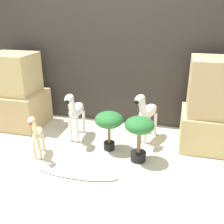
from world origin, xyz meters
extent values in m
plane|color=beige|center=(0.00, 0.00, 0.00)|extent=(14.00, 14.00, 0.00)
cube|color=#38332D|center=(0.00, 1.30, 1.10)|extent=(6.40, 0.08, 2.20)
cube|color=tan|center=(-1.37, 0.80, 0.25)|extent=(0.77, 0.67, 0.51)
cube|color=#D1B775|center=(-1.37, 0.80, 0.79)|extent=(0.62, 0.54, 0.57)
cube|color=#D1B775|center=(1.37, 0.80, 0.23)|extent=(0.77, 0.67, 0.45)
cube|color=tan|center=(1.37, 0.80, 0.79)|extent=(0.67, 0.59, 0.67)
cylinder|color=white|center=(0.56, 0.64, 0.16)|extent=(0.04, 0.04, 0.33)
cylinder|color=white|center=(0.46, 0.68, 0.16)|extent=(0.04, 0.04, 0.33)
cylinder|color=white|center=(0.65, 0.92, 0.16)|extent=(0.04, 0.04, 0.33)
cylinder|color=white|center=(0.56, 0.95, 0.16)|extent=(0.04, 0.04, 0.33)
ellipsoid|color=white|center=(0.56, 0.80, 0.40)|extent=(0.29, 0.45, 0.16)
cylinder|color=white|center=(0.50, 0.63, 0.53)|extent=(0.13, 0.17, 0.23)
ellipsoid|color=white|center=(0.48, 0.57, 0.63)|extent=(0.17, 0.22, 0.12)
sphere|color=black|center=(0.45, 0.49, 0.62)|extent=(0.06, 0.06, 0.06)
cube|color=black|center=(0.50, 0.63, 0.54)|extent=(0.05, 0.09, 0.20)
cylinder|color=white|center=(-0.31, 0.47, 0.16)|extent=(0.04, 0.04, 0.33)
cylinder|color=white|center=(-0.41, 0.47, 0.16)|extent=(0.04, 0.04, 0.33)
cylinder|color=white|center=(-0.33, 0.77, 0.16)|extent=(0.04, 0.04, 0.33)
cylinder|color=white|center=(-0.43, 0.76, 0.16)|extent=(0.04, 0.04, 0.33)
ellipsoid|color=white|center=(-0.37, 0.62, 0.40)|extent=(0.19, 0.43, 0.16)
cylinder|color=white|center=(-0.36, 0.44, 0.53)|extent=(0.10, 0.16, 0.23)
ellipsoid|color=white|center=(-0.36, 0.37, 0.63)|extent=(0.12, 0.20, 0.12)
sphere|color=black|center=(-0.35, 0.29, 0.62)|extent=(0.06, 0.06, 0.06)
cube|color=black|center=(-0.36, 0.44, 0.54)|extent=(0.03, 0.09, 0.20)
cylinder|color=beige|center=(-0.59, -0.02, 0.12)|extent=(0.03, 0.03, 0.24)
cylinder|color=beige|center=(-0.65, -0.04, 0.12)|extent=(0.03, 0.03, 0.24)
cylinder|color=beige|center=(-0.65, 0.18, 0.12)|extent=(0.03, 0.03, 0.24)
cylinder|color=beige|center=(-0.71, 0.16, 0.12)|extent=(0.03, 0.03, 0.24)
ellipsoid|color=beige|center=(-0.65, 0.07, 0.28)|extent=(0.20, 0.32, 0.11)
cylinder|color=beige|center=(-0.61, -0.05, 0.42)|extent=(0.09, 0.14, 0.25)
ellipsoid|color=beige|center=(-0.59, -0.12, 0.53)|extent=(0.12, 0.16, 0.08)
sphere|color=brown|center=(-0.57, -0.18, 0.53)|extent=(0.04, 0.04, 0.04)
cylinder|color=black|center=(0.53, 0.22, 0.05)|extent=(0.18, 0.18, 0.11)
cylinder|color=brown|center=(0.53, 0.22, 0.23)|extent=(0.05, 0.05, 0.25)
ellipsoid|color=#286B2D|center=(0.53, 0.22, 0.45)|extent=(0.33, 0.33, 0.18)
cylinder|color=black|center=(0.14, 0.39, 0.05)|extent=(0.14, 0.14, 0.10)
cylinder|color=brown|center=(0.14, 0.39, 0.20)|extent=(0.04, 0.04, 0.21)
ellipsoid|color=#286B2D|center=(0.14, 0.39, 0.40)|extent=(0.35, 0.35, 0.19)
ellipsoid|color=silver|center=(-0.09, -0.19, 0.01)|extent=(0.95, 0.26, 0.03)
cone|color=white|center=(-0.42, -0.18, 0.05)|extent=(0.08, 0.08, 0.05)
camera|label=1|loc=(0.87, -2.40, 1.67)|focal=42.00mm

